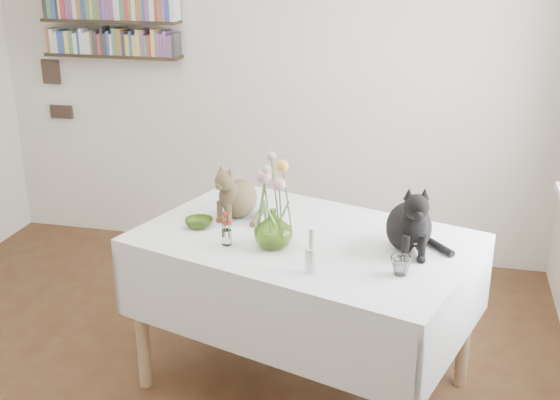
% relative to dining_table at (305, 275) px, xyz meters
% --- Properties ---
extents(room, '(4.08, 4.58, 2.58)m').
position_rel_dining_table_xyz_m(room, '(-0.61, -0.58, 0.62)').
color(room, brown).
rests_on(room, ground).
extents(dining_table, '(1.79, 1.42, 0.83)m').
position_rel_dining_table_xyz_m(dining_table, '(0.00, 0.00, 0.00)').
color(dining_table, white).
rests_on(dining_table, room).
extents(tabby_cat, '(0.28, 0.31, 0.30)m').
position_rel_dining_table_xyz_m(tabby_cat, '(-0.38, 0.19, 0.35)').
color(tabby_cat, brown).
rests_on(tabby_cat, dining_table).
extents(black_cat, '(0.29, 0.34, 0.34)m').
position_rel_dining_table_xyz_m(black_cat, '(0.49, -0.03, 0.38)').
color(black_cat, black).
rests_on(black_cat, dining_table).
extents(flower_vase, '(0.25, 0.25, 0.19)m').
position_rel_dining_table_xyz_m(flower_vase, '(-0.12, -0.15, 0.30)').
color(flower_vase, '#85B03B').
rests_on(flower_vase, dining_table).
extents(green_bowl, '(0.19, 0.19, 0.04)m').
position_rel_dining_table_xyz_m(green_bowl, '(-0.54, -0.00, 0.23)').
color(green_bowl, '#85B03B').
rests_on(green_bowl, dining_table).
extents(drinking_glass, '(0.09, 0.09, 0.08)m').
position_rel_dining_table_xyz_m(drinking_glass, '(0.47, -0.30, 0.25)').
color(drinking_glass, white).
rests_on(drinking_glass, dining_table).
extents(candlestick, '(0.06, 0.06, 0.20)m').
position_rel_dining_table_xyz_m(candlestick, '(0.10, -0.37, 0.27)').
color(candlestick, white).
rests_on(candlestick, dining_table).
extents(berry_jar, '(0.05, 0.05, 0.19)m').
position_rel_dining_table_xyz_m(berry_jar, '(-0.34, -0.17, 0.29)').
color(berry_jar, white).
rests_on(berry_jar, dining_table).
extents(porcelain_figurine, '(0.05, 0.05, 0.10)m').
position_rel_dining_table_xyz_m(porcelain_figurine, '(0.52, -0.13, 0.25)').
color(porcelain_figurine, white).
rests_on(porcelain_figurine, dining_table).
extents(flower_bouquet, '(0.17, 0.12, 0.39)m').
position_rel_dining_table_xyz_m(flower_bouquet, '(-0.12, -0.14, 0.55)').
color(flower_bouquet, '#4C7233').
rests_on(flower_bouquet, flower_vase).
extents(wall_art_plaques, '(0.21, 0.02, 0.44)m').
position_rel_dining_table_xyz_m(wall_art_plaques, '(-2.24, 1.65, 0.50)').
color(wall_art_plaques, '#38281E').
rests_on(wall_art_plaques, room).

